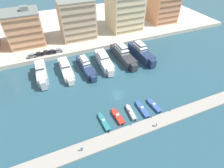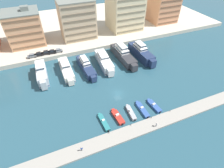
{
  "view_description": "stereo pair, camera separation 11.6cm",
  "coord_description": "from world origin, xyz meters",
  "px_view_note": "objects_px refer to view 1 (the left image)",
  "views": [
    {
      "loc": [
        -20.66,
        -43.79,
        46.46
      ],
      "look_at": [
        -1.07,
        3.31,
        2.5
      ],
      "focal_mm": 28.0,
      "sensor_mm": 36.0,
      "label": 1
    },
    {
      "loc": [
        -20.55,
        -43.83,
        46.46
      ],
      "look_at": [
        -1.07,
        3.31,
        2.5
      ],
      "focal_mm": 28.0,
      "sensor_mm": 36.0,
      "label": 2
    }
  ],
  "objects_px": {
    "yacht_navy_mid_left": "(86,66)",
    "motorboat_red_left": "(118,117)",
    "motorboat_blue_center_left": "(142,109)",
    "pedestrian_mid_deck": "(82,149)",
    "motorboat_teal_far_left": "(104,122)",
    "yacht_charcoal_center": "(123,55)",
    "yacht_silver_far_left": "(42,73)",
    "yacht_ivory_left": "(66,69)",
    "car_grey_far_left": "(32,56)",
    "car_grey_center": "(58,50)",
    "car_black_center_left": "(52,52)",
    "yacht_navy_center_right": "(141,53)",
    "car_black_left": "(38,54)",
    "motorboat_blue_center": "(154,106)",
    "motorboat_grey_mid_left": "(131,112)",
    "yacht_white_center_left": "(104,61)",
    "pedestrian_near_edge": "(157,124)",
    "car_black_mid_left": "(46,52)"
  },
  "relations": [
    {
      "from": "yacht_navy_mid_left",
      "to": "motorboat_red_left",
      "type": "relative_size",
      "value": 2.73
    },
    {
      "from": "motorboat_blue_center_left",
      "to": "pedestrian_mid_deck",
      "type": "xyz_separation_m",
      "value": [
        -23.23,
        -6.85,
        1.16
      ]
    },
    {
      "from": "motorboat_teal_far_left",
      "to": "yacht_navy_mid_left",
      "type": "bearing_deg",
      "value": 84.5
    },
    {
      "from": "yacht_charcoal_center",
      "to": "motorboat_blue_center_left",
      "type": "height_order",
      "value": "yacht_charcoal_center"
    },
    {
      "from": "yacht_silver_far_left",
      "to": "pedestrian_mid_deck",
      "type": "distance_m",
      "value": 39.56
    },
    {
      "from": "yacht_ivory_left",
      "to": "motorboat_red_left",
      "type": "xyz_separation_m",
      "value": [
        10.64,
        -31.6,
        -1.39
      ]
    },
    {
      "from": "car_grey_far_left",
      "to": "motorboat_red_left",
      "type": "bearing_deg",
      "value": -63.22
    },
    {
      "from": "motorboat_red_left",
      "to": "car_grey_far_left",
      "type": "distance_m",
      "value": 52.39
    },
    {
      "from": "yacht_charcoal_center",
      "to": "car_grey_center",
      "type": "bearing_deg",
      "value": 152.28
    },
    {
      "from": "motorboat_red_left",
      "to": "car_black_center_left",
      "type": "distance_m",
      "value": 49.02
    },
    {
      "from": "motorboat_teal_far_left",
      "to": "car_grey_center",
      "type": "xyz_separation_m",
      "value": [
        -6.2,
        47.05,
        2.61
      ]
    },
    {
      "from": "yacht_navy_center_right",
      "to": "motorboat_red_left",
      "type": "bearing_deg",
      "value": -130.63
    },
    {
      "from": "pedestrian_mid_deck",
      "to": "yacht_navy_center_right",
      "type": "bearing_deg",
      "value": 43.0
    },
    {
      "from": "motorboat_blue_center_left",
      "to": "motorboat_red_left",
      "type": "bearing_deg",
      "value": 178.45
    },
    {
      "from": "yacht_ivory_left",
      "to": "motorboat_teal_far_left",
      "type": "relative_size",
      "value": 2.48
    },
    {
      "from": "car_black_center_left",
      "to": "car_black_left",
      "type": "bearing_deg",
      "value": 178.52
    },
    {
      "from": "yacht_ivory_left",
      "to": "motorboat_blue_center",
      "type": "height_order",
      "value": "yacht_ivory_left"
    },
    {
      "from": "motorboat_blue_center",
      "to": "car_black_center_left",
      "type": "height_order",
      "value": "car_black_center_left"
    },
    {
      "from": "yacht_ivory_left",
      "to": "car_black_left",
      "type": "xyz_separation_m",
      "value": [
        -9.89,
        15.36,
        1.14
      ]
    },
    {
      "from": "motorboat_grey_mid_left",
      "to": "yacht_navy_center_right",
      "type": "bearing_deg",
      "value": 55.2
    },
    {
      "from": "yacht_white_center_left",
      "to": "yacht_navy_center_right",
      "type": "relative_size",
      "value": 0.95
    },
    {
      "from": "yacht_white_center_left",
      "to": "car_black_center_left",
      "type": "xyz_separation_m",
      "value": [
        -21.13,
        16.1,
        0.91
      ]
    },
    {
      "from": "car_black_center_left",
      "to": "yacht_navy_center_right",
      "type": "bearing_deg",
      "value": -22.68
    },
    {
      "from": "car_black_center_left",
      "to": "motorboat_grey_mid_left",
      "type": "bearing_deg",
      "value": -67.71
    },
    {
      "from": "motorboat_grey_mid_left",
      "to": "motorboat_blue_center",
      "type": "relative_size",
      "value": 1.0
    },
    {
      "from": "yacht_navy_mid_left",
      "to": "pedestrian_near_edge",
      "type": "distance_m",
      "value": 39.96
    },
    {
      "from": "yacht_silver_far_left",
      "to": "motorboat_red_left",
      "type": "height_order",
      "value": "yacht_silver_far_left"
    },
    {
      "from": "yacht_navy_mid_left",
      "to": "car_grey_far_left",
      "type": "xyz_separation_m",
      "value": [
        -21.49,
        16.56,
        1.04
      ]
    },
    {
      "from": "yacht_charcoal_center",
      "to": "car_grey_center",
      "type": "relative_size",
      "value": 5.51
    },
    {
      "from": "motorboat_grey_mid_left",
      "to": "motorboat_blue_center_left",
      "type": "distance_m",
      "value": 4.34
    },
    {
      "from": "yacht_white_center_left",
      "to": "yacht_charcoal_center",
      "type": "xyz_separation_m",
      "value": [
        10.24,
        1.34,
        0.32
      ]
    },
    {
      "from": "car_grey_far_left",
      "to": "pedestrian_near_edge",
      "type": "distance_m",
      "value": 64.04
    },
    {
      "from": "yacht_navy_center_right",
      "to": "pedestrian_near_edge",
      "type": "relative_size",
      "value": 12.45
    },
    {
      "from": "motorboat_blue_center_left",
      "to": "car_black_left",
      "type": "distance_m",
      "value": 55.84
    },
    {
      "from": "car_grey_center",
      "to": "yacht_charcoal_center",
      "type": "bearing_deg",
      "value": -27.72
    },
    {
      "from": "yacht_white_center_left",
      "to": "pedestrian_near_edge",
      "type": "bearing_deg",
      "value": -85.89
    },
    {
      "from": "yacht_ivory_left",
      "to": "motorboat_teal_far_left",
      "type": "bearing_deg",
      "value": -79.95
    },
    {
      "from": "motorboat_red_left",
      "to": "car_black_left",
      "type": "distance_m",
      "value": 51.31
    },
    {
      "from": "yacht_white_center_left",
      "to": "motorboat_teal_far_left",
      "type": "relative_size",
      "value": 2.54
    },
    {
      "from": "yacht_silver_far_left",
      "to": "yacht_navy_center_right",
      "type": "bearing_deg",
      "value": -2.29
    },
    {
      "from": "yacht_ivory_left",
      "to": "motorboat_grey_mid_left",
      "type": "distance_m",
      "value": 35.28
    },
    {
      "from": "yacht_navy_mid_left",
      "to": "yacht_charcoal_center",
      "type": "height_order",
      "value": "yacht_charcoal_center"
    },
    {
      "from": "car_black_center_left",
      "to": "pedestrian_mid_deck",
      "type": "height_order",
      "value": "car_black_center_left"
    },
    {
      "from": "yacht_silver_far_left",
      "to": "motorboat_blue_center_left",
      "type": "relative_size",
      "value": 2.21
    },
    {
      "from": "pedestrian_mid_deck",
      "to": "motorboat_red_left",
      "type": "bearing_deg",
      "value": 26.81
    },
    {
      "from": "yacht_navy_center_right",
      "to": "car_black_left",
      "type": "distance_m",
      "value": 49.3
    },
    {
      "from": "motorboat_grey_mid_left",
      "to": "car_black_left",
      "type": "distance_m",
      "value": 53.49
    },
    {
      "from": "yacht_navy_mid_left",
      "to": "yacht_navy_center_right",
      "type": "relative_size",
      "value": 0.94
    },
    {
      "from": "car_black_mid_left",
      "to": "motorboat_blue_center",
      "type": "bearing_deg",
      "value": -56.9
    },
    {
      "from": "yacht_ivory_left",
      "to": "car_grey_center",
      "type": "height_order",
      "value": "yacht_ivory_left"
    }
  ]
}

